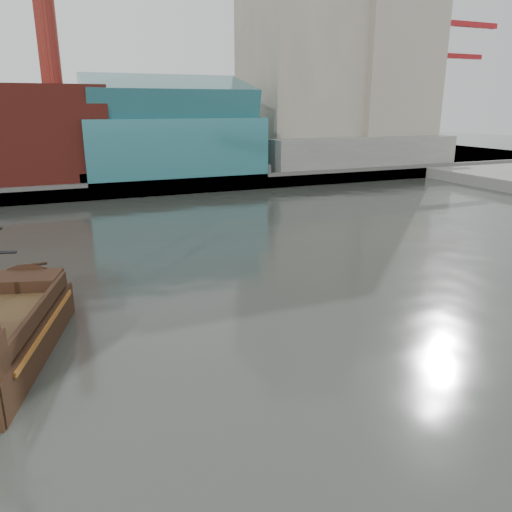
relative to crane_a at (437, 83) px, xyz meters
name	(u,v)px	position (x,y,z in m)	size (l,w,h in m)	color
ground	(328,415)	(-78.63, -82.00, -19.11)	(400.00, 400.00, 0.00)	#2C2F29
promenade_far	(100,170)	(-78.63, 10.00, -18.11)	(220.00, 60.00, 2.00)	slate
seawall	(122,190)	(-78.63, -19.50, -17.81)	(220.00, 1.00, 2.60)	#4C4C49
skyline	(122,46)	(-73.43, 2.56, 5.44)	(149.00, 45.00, 62.00)	brown
crane_a	(437,83)	(0.00, 0.00, 0.00)	(22.50, 4.00, 32.25)	slate
crane_b	(437,99)	(9.60, 10.00, -3.54)	(19.10, 4.00, 26.25)	slate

